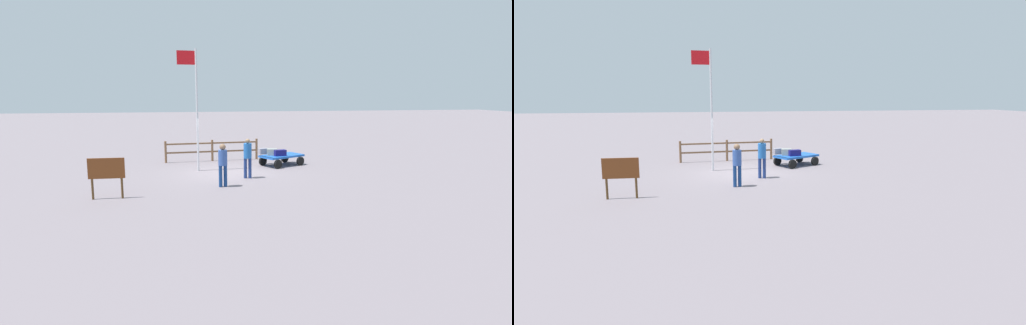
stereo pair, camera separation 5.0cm
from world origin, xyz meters
The scene contains 10 objects.
ground_plane centered at (0.00, 0.00, 0.00)m, with size 120.00×120.00×0.00m, color slate.
luggage_cart centered at (-2.97, -1.52, 0.42)m, with size 2.44×2.06×0.54m.
suitcase_navy centered at (-2.14, -2.01, 0.69)m, with size 0.52×0.39×0.29m.
suitcase_dark centered at (-2.48, -1.49, 0.71)m, with size 0.55×0.47×0.33m.
suitcase_tan centered at (-2.84, -1.23, 0.69)m, with size 0.64×0.40×0.30m.
worker_lead centered at (-0.77, 1.34, 1.02)m, with size 0.41×0.41×1.73m.
worker_trailing centered at (0.45, 2.82, 1.02)m, with size 0.41×0.41×1.72m.
flagpole centered at (1.36, -0.80, 3.35)m, with size 0.92×0.10×5.67m.
signboard centered at (4.64, 4.00, 0.99)m, with size 1.25×0.09×1.46m.
wooden_fence centered at (0.38, -3.55, 0.67)m, with size 5.07×0.48×1.15m.
Camera 2 is at (2.01, 19.03, 3.73)m, focal length 29.37 mm.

